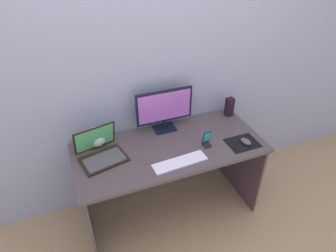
% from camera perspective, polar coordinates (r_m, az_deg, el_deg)
% --- Properties ---
extents(ground_plane, '(8.00, 8.00, 0.00)m').
position_cam_1_polar(ground_plane, '(2.83, 0.30, -15.91)').
color(ground_plane, tan).
extents(wall_back, '(6.00, 0.04, 2.50)m').
position_cam_1_polar(wall_back, '(2.35, -3.07, 11.15)').
color(wall_back, '#929CB6').
rests_on(wall_back, ground_plane).
extents(desk, '(1.50, 0.66, 0.74)m').
position_cam_1_polar(desk, '(2.40, 0.35, -6.87)').
color(desk, '#493E41').
rests_on(desk, ground_plane).
extents(monitor, '(0.48, 0.14, 0.37)m').
position_cam_1_polar(monitor, '(2.39, -0.71, 3.39)').
color(monitor, black).
rests_on(monitor, desk).
extents(speaker_right, '(0.07, 0.06, 0.17)m').
position_cam_1_polar(speaker_right, '(2.70, 11.95, 3.71)').
color(speaker_right, black).
rests_on(speaker_right, desk).
extents(laptop, '(0.38, 0.34, 0.23)m').
position_cam_1_polar(laptop, '(2.24, -13.03, -5.04)').
color(laptop, black).
rests_on(laptop, desk).
extents(fishbowl, '(0.16, 0.16, 0.16)m').
position_cam_1_polar(fishbowl, '(2.35, -13.91, -2.10)').
color(fishbowl, silver).
rests_on(fishbowl, desk).
extents(keyboard_external, '(0.42, 0.14, 0.01)m').
position_cam_1_polar(keyboard_external, '(2.16, 2.32, -7.10)').
color(keyboard_external, white).
rests_on(keyboard_external, desk).
extents(mousepad, '(0.25, 0.20, 0.00)m').
position_cam_1_polar(mousepad, '(2.42, 14.39, -3.24)').
color(mousepad, black).
rests_on(mousepad, desk).
extents(mouse, '(0.08, 0.11, 0.04)m').
position_cam_1_polar(mouse, '(2.41, 15.01, -2.95)').
color(mouse, '#4F495D').
rests_on(mouse, mousepad).
extents(phone_in_dock, '(0.06, 0.06, 0.14)m').
position_cam_1_polar(phone_in_dock, '(2.31, 7.59, -2.84)').
color(phone_in_dock, black).
rests_on(phone_in_dock, desk).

